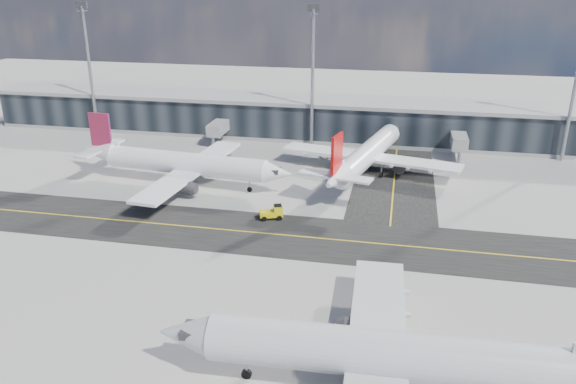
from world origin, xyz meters
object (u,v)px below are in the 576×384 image
at_px(airliner_near, 397,356).
at_px(baggage_tug, 273,212).
at_px(airliner_af, 183,163).
at_px(airliner_redtail, 367,154).
at_px(service_van, 328,153).

distance_m(airliner_near, baggage_tug, 39.75).
bearing_deg(baggage_tug, airliner_af, -140.65).
bearing_deg(airliner_af, airliner_redtail, 116.14).
xyz_separation_m(airliner_af, service_van, (22.47, 20.92, -3.18)).
bearing_deg(airliner_near, airliner_af, 37.10).
relative_size(baggage_tug, service_van, 0.81).
distance_m(airliner_af, service_van, 30.87).
height_order(airliner_af, baggage_tug, airliner_af).
bearing_deg(airliner_redtail, airliner_af, -146.01).
xyz_separation_m(airliner_near, service_van, (-15.17, 67.01, -3.50)).
xyz_separation_m(airliner_af, baggage_tug, (18.67, -11.30, -2.75)).
height_order(airliner_near, baggage_tug, airliner_near).
distance_m(airliner_redtail, airliner_near, 58.01).
height_order(airliner_redtail, service_van, airliner_redtail).
height_order(airliner_af, airliner_redtail, airliner_redtail).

